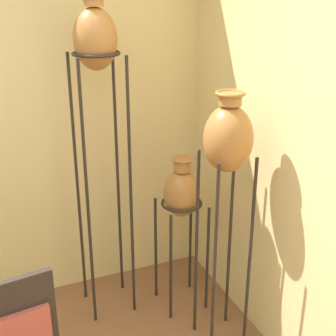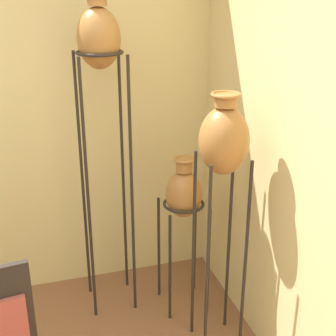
% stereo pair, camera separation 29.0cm
% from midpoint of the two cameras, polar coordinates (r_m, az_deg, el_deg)
% --- Properties ---
extents(vase_stand_tall, '(0.30, 0.30, 2.11)m').
position_cam_midpoint_polar(vase_stand_tall, '(2.89, -11.70, 13.41)').
color(vase_stand_tall, '#28231E').
rests_on(vase_stand_tall, ground_plane).
extents(vase_stand_medium, '(0.28, 0.28, 1.63)m').
position_cam_midpoint_polar(vase_stand_medium, '(2.60, 4.16, 2.78)').
color(vase_stand_medium, '#28231E').
rests_on(vase_stand_medium, ground_plane).
extents(vase_stand_short, '(0.29, 0.29, 1.12)m').
position_cam_midpoint_polar(vase_stand_short, '(3.11, -0.98, -3.44)').
color(vase_stand_short, '#28231E').
rests_on(vase_stand_short, ground_plane).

